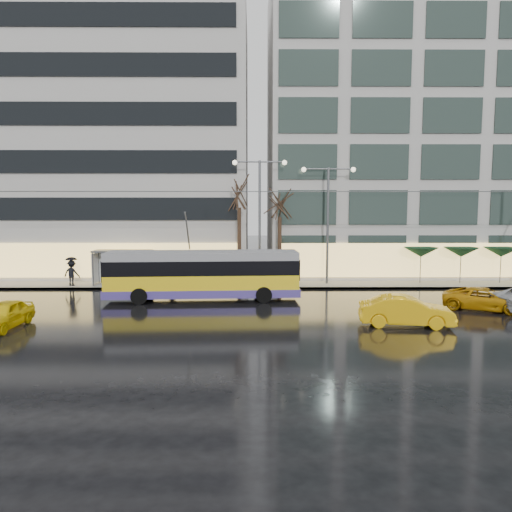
{
  "coord_description": "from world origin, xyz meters",
  "views": [
    {
      "loc": [
        1.45,
        -25.76,
        6.0
      ],
      "look_at": [
        1.69,
        5.0,
        2.8
      ],
      "focal_mm": 35.0,
      "sensor_mm": 36.0,
      "label": 1
    }
  ],
  "objects_px": {
    "bus_shelter": "(118,259)",
    "taxi_a": "(3,315)",
    "trolleybus": "(203,276)",
    "street_lamp_near": "(260,204)"
  },
  "relations": [
    {
      "from": "bus_shelter",
      "to": "taxi_a",
      "type": "xyz_separation_m",
      "value": [
        -2.24,
        -12.68,
        -1.29
      ]
    },
    {
      "from": "trolleybus",
      "to": "street_lamp_near",
      "type": "xyz_separation_m",
      "value": [
        3.66,
        5.61,
        4.49
      ]
    },
    {
      "from": "street_lamp_near",
      "to": "taxi_a",
      "type": "relative_size",
      "value": 2.28
    },
    {
      "from": "street_lamp_near",
      "to": "bus_shelter",
      "type": "bearing_deg",
      "value": -179.37
    },
    {
      "from": "bus_shelter",
      "to": "street_lamp_near",
      "type": "relative_size",
      "value": 0.47
    },
    {
      "from": "trolleybus",
      "to": "street_lamp_near",
      "type": "bearing_deg",
      "value": 56.87
    },
    {
      "from": "trolleybus",
      "to": "bus_shelter",
      "type": "height_order",
      "value": "trolleybus"
    },
    {
      "from": "bus_shelter",
      "to": "taxi_a",
      "type": "bearing_deg",
      "value": -100.02
    },
    {
      "from": "trolleybus",
      "to": "taxi_a",
      "type": "xyz_separation_m",
      "value": [
        -8.96,
        -7.18,
        -0.83
      ]
    },
    {
      "from": "bus_shelter",
      "to": "street_lamp_near",
      "type": "xyz_separation_m",
      "value": [
        10.38,
        0.11,
        4.03
      ]
    }
  ]
}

